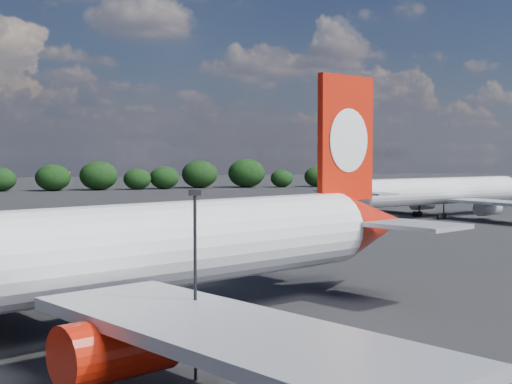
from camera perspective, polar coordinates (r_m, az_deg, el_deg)
name	(u,v)px	position (r m, az deg, el deg)	size (l,w,h in m)	color
ground	(26,236)	(99.31, -17.94, -3.36)	(500.00, 500.00, 0.00)	black
qantas_airliner	(129,252)	(42.64, -10.12, -4.71)	(49.23, 47.44, 16.85)	white
china_southern_airliner	(433,192)	(124.29, 13.96, 0.00)	(43.82, 41.96, 14.46)	white
apron_lamp_post	(195,273)	(34.23, -4.89, -6.44)	(0.55, 0.30, 9.18)	black
billboard_yellow	(62,177)	(221.21, -15.27, 1.15)	(5.00, 0.30, 5.50)	yellow
horizon_treeline	(50,177)	(219.35, -16.15, 1.15)	(207.13, 14.97, 9.28)	black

